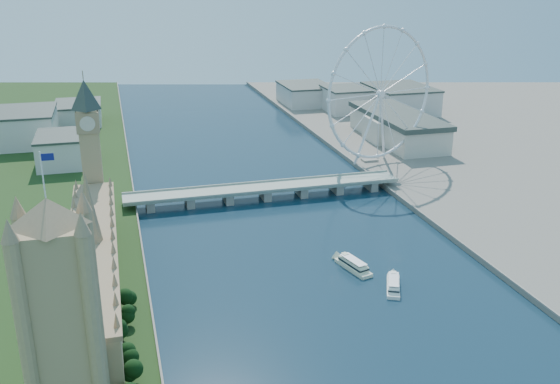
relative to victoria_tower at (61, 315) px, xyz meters
name	(u,v)px	position (x,y,z in m)	size (l,w,h in m)	color
victoria_tower	(61,315)	(0.00, 0.00, 0.00)	(28.16, 28.16, 112.00)	tan
parliament_range	(95,266)	(7.00, 115.00, -36.01)	(24.00, 200.00, 70.00)	tan
big_ben	(89,134)	(7.00, 223.00, 12.08)	(20.02, 20.02, 110.00)	tan
westminster_bridge	(265,190)	(135.00, 245.00, -47.86)	(220.00, 22.00, 9.50)	gray
london_eye	(380,94)	(254.98, 300.08, 13.03)	(113.60, 39.12, 124.30)	silver
county_hall	(396,143)	(310.00, 375.00, -54.49)	(54.00, 144.00, 35.00)	beige
city_skyline	(244,109)	(174.22, 505.08, -37.53)	(505.00, 280.00, 32.00)	beige
tour_boat_near	(353,269)	(156.22, 108.55, -54.49)	(8.19, 31.93, 7.08)	beige
tour_boat_far	(393,289)	(169.18, 79.67, -54.49)	(7.57, 29.62, 6.54)	white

